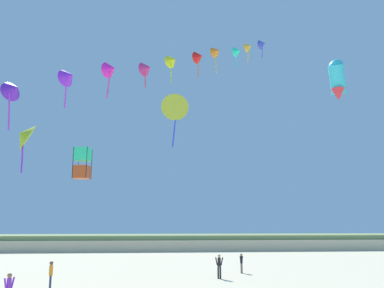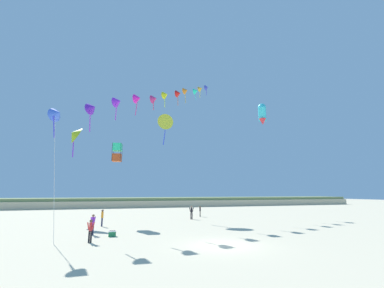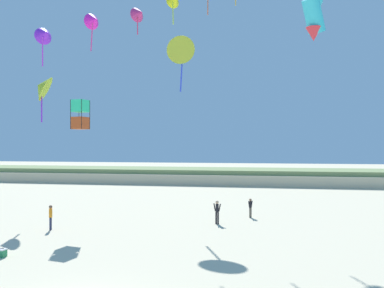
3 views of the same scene
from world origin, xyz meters
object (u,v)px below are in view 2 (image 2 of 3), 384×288
Objects in this scene: person_near_left at (191,211)px; person_far_left at (102,217)px; large_kite_mid_trail at (117,152)px; person_mid_center at (91,229)px; beach_cooler at (112,234)px; person_far_right at (93,223)px; large_kite_low_lead at (165,122)px; large_kite_outer_drift at (74,134)px; person_near_right at (200,210)px; large_kite_high_solo at (262,113)px.

person_far_left is at bearing -159.42° from person_near_left.
person_near_left is at bearing 11.83° from large_kite_mid_trail.
person_mid_center is 2.83m from beach_cooler.
large_kite_mid_trail is (-9.79, -2.05, 7.04)m from person_near_left.
large_kite_mid_trail is (1.72, 11.01, 7.12)m from person_mid_center.
large_kite_low_lead is (8.32, 12.24, 12.53)m from person_far_right.
person_near_left reaches higher than person_far_left.
person_mid_center is 21.77m from large_kite_low_lead.
person_near_left is 11.70m from person_far_left.
person_far_right is (-0.05, 3.49, 0.05)m from person_mid_center.
beach_cooler is at bearing -67.91° from large_kite_outer_drift.
large_kite_high_solo is (3.62, -11.49, 11.55)m from person_near_right.
large_kite_high_solo is at bearing 3.97° from person_far_right.
large_kite_low_lead reaches higher than large_kite_outer_drift.
beach_cooler is at bearing -132.91° from person_near_left.
person_far_right is at bearing -96.31° from person_far_left.
large_kite_mid_trail is (1.77, 7.52, 7.08)m from person_far_right.
large_kite_low_lead reaches higher than large_kite_mid_trail.
person_far_left is 0.38× the size of large_kite_low_lead.
person_near_left is 0.42× the size of large_kite_outer_drift.
large_kite_high_solo reaches higher than large_kite_outer_drift.
large_kite_outer_drift reaches higher than person_mid_center.
person_far_left is at bearing 83.69° from person_far_right.
large_kite_low_lead reaches higher than large_kite_high_solo.
large_kite_mid_trail is at bearing 81.10° from person_mid_center.
person_mid_center is 0.35× the size of large_kite_low_lead.
large_kite_mid_trail is 6.90m from large_kite_outer_drift.
large_kite_mid_trail reaches higher than person_near_left.
large_kite_low_lead is 1.79× the size of large_kite_high_solo.
large_kite_high_solo is 23.26m from large_kite_outer_drift.
large_kite_low_lead is 2.10× the size of large_kite_mid_trail.
person_near_left is at bearing -6.03° from large_kite_outer_drift.
large_kite_outer_drift reaches higher than large_kite_mid_trail.
person_near_left is 1.05× the size of person_far_right.
large_kite_mid_trail is (-12.09, -5.18, 7.15)m from person_near_right.
person_near_left is 1.02× the size of person_far_left.
person_far_left is 16.18m from large_kite_low_lead.
large_kite_high_solo reaches higher than large_kite_mid_trail.
large_kite_low_lead is at bearing 55.80° from person_far_right.
large_kite_outer_drift is (-4.07, 5.70, 9.70)m from person_far_left.
person_mid_center is 3.49m from person_far_right.
large_kite_high_solo is at bearing 8.59° from beach_cooler.
person_near_right is at bearing 53.71° from person_near_left.
large_kite_high_solo is (17.44, 4.70, 11.53)m from person_mid_center.
beach_cooler is (-10.01, -10.77, -0.79)m from person_near_left.
large_kite_outer_drift is at bearing 112.09° from beach_cooler.
person_near_left reaches higher than beach_cooler.
large_kite_high_solo reaches higher than beach_cooler.
person_near_right is 21.29m from person_mid_center.
person_far_right is 0.40× the size of large_kite_outer_drift.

